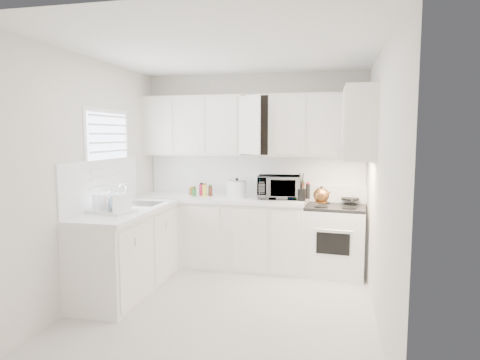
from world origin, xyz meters
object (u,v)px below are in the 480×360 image
(stove, at_px, (335,231))
(tea_kettle, at_px, (321,194))
(utensil_crock, at_px, (301,186))
(rice_cooker, at_px, (237,187))
(microwave, at_px, (279,185))
(dish_rack, at_px, (112,202))

(stove, distance_m, tea_kettle, 0.54)
(stove, height_order, utensil_crock, utensil_crock)
(stove, bearing_deg, rice_cooker, -176.50)
(rice_cooker, distance_m, utensil_crock, 0.87)
(microwave, distance_m, rice_cooker, 0.57)
(stove, height_order, tea_kettle, tea_kettle)
(tea_kettle, height_order, utensil_crock, utensil_crock)
(stove, bearing_deg, tea_kettle, -133.32)
(tea_kettle, relative_size, dish_rack, 0.55)
(tea_kettle, height_order, microwave, microwave)
(dish_rack, bearing_deg, utensil_crock, 44.78)
(utensil_crock, height_order, dish_rack, utensil_crock)
(stove, relative_size, tea_kettle, 4.73)
(microwave, bearing_deg, utensil_crock, -27.82)
(stove, distance_m, dish_rack, 2.75)
(utensil_crock, bearing_deg, microwave, 157.82)
(utensil_crock, xyz_separation_m, dish_rack, (-1.91, -1.26, -0.06))
(rice_cooker, height_order, utensil_crock, utensil_crock)
(tea_kettle, height_order, dish_rack, dish_rack)
(tea_kettle, xyz_separation_m, utensil_crock, (-0.25, 0.07, 0.08))
(rice_cooker, bearing_deg, microwave, 6.18)
(tea_kettle, bearing_deg, dish_rack, -129.64)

